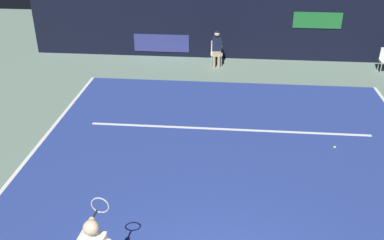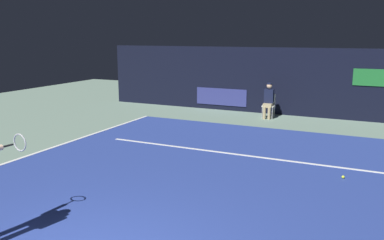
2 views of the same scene
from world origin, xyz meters
name	(u,v)px [view 1 (image 1 of 2)]	position (x,y,z in m)	size (l,w,h in m)	color
ground_plane	(227,167)	(0.00, 4.26, 0.00)	(30.82, 30.82, 0.00)	slate
court_surface	(227,167)	(0.00, 4.26, 0.01)	(9.80, 10.52, 0.01)	navy
line_sideline_right	(29,156)	(-4.85, 4.26, 0.01)	(0.10, 10.52, 0.01)	white
line_service	(228,129)	(0.00, 6.10, 0.01)	(7.64, 0.10, 0.01)	white
back_wall	(232,25)	(0.00, 12.26, 1.30)	(15.88, 0.33, 2.60)	black
line_judge_on_chair	(217,48)	(-0.55, 11.24, 0.69)	(0.46, 0.54, 1.32)	white
tennis_ball	(335,147)	(2.70, 5.34, 0.05)	(0.07, 0.07, 0.07)	#CCE033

